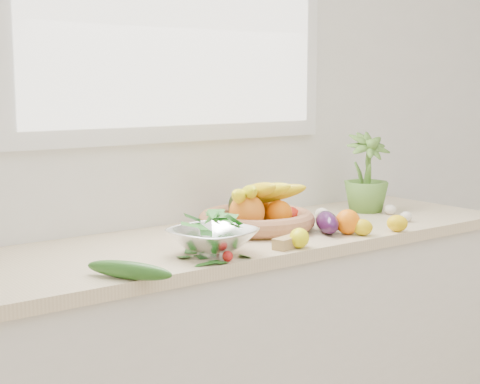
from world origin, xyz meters
TOP-DOWN VIEW (x-y plane):
  - back_wall at (0.00, 2.25)m, footprint 4.50×0.02m
  - counter_cabinet at (0.00, 1.95)m, footprint 2.20×0.58m
  - countertop at (0.00, 1.95)m, footprint 2.24×0.62m
  - orange_loose at (0.36, 1.74)m, footprint 0.10×0.10m
  - lemon_a at (0.39, 1.70)m, footprint 0.08×0.09m
  - lemon_b at (0.10, 1.68)m, footprint 0.10×0.10m
  - lemon_c at (0.53, 1.67)m, footprint 0.09×0.09m
  - apple at (0.29, 1.95)m, footprint 0.09×0.09m
  - ginger at (0.07, 1.70)m, footprint 0.12×0.07m
  - garlic_a at (0.76, 1.91)m, footprint 0.05×0.05m
  - garlic_b at (0.48, 1.99)m, footprint 0.06×0.06m
  - garlic_c at (0.70, 1.77)m, footprint 0.06×0.06m
  - eggplant at (0.32, 1.80)m, footprint 0.16×0.20m
  - cucumber at (-0.51, 1.67)m, footprint 0.17×0.25m
  - radish at (-0.19, 1.67)m, footprint 0.03×0.03m
  - potted_herb at (0.74, 2.02)m, footprint 0.21×0.21m
  - fruit_basket at (0.16, 1.99)m, footprint 0.47×0.47m
  - colander_with_spinach at (-0.18, 1.76)m, footprint 0.29×0.29m

SIDE VIEW (x-z plane):
  - counter_cabinet at x=0.00m, z-range 0.00..0.86m
  - countertop at x=0.00m, z-range 0.86..0.90m
  - radish at x=-0.19m, z-range 0.90..0.93m
  - ginger at x=0.07m, z-range 0.90..0.93m
  - garlic_c at x=0.70m, z-range 0.90..0.94m
  - garlic_a at x=0.76m, z-range 0.90..0.94m
  - garlic_b at x=0.48m, z-range 0.90..0.95m
  - cucumber at x=-0.51m, z-range 0.90..0.95m
  - lemon_a at x=0.39m, z-range 0.90..0.96m
  - lemon_c at x=0.53m, z-range 0.90..0.96m
  - lemon_b at x=0.10m, z-range 0.90..0.96m
  - apple at x=0.29m, z-range 0.90..0.97m
  - eggplant at x=0.32m, z-range 0.90..0.97m
  - orange_loose at x=0.36m, z-range 0.90..0.99m
  - fruit_basket at x=0.16m, z-range 0.86..1.05m
  - colander_with_spinach at x=-0.18m, z-range 0.90..1.03m
  - potted_herb at x=0.74m, z-range 0.89..1.21m
  - back_wall at x=0.00m, z-range 0.00..2.70m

